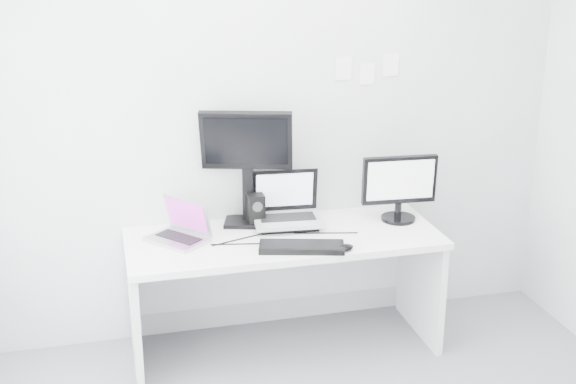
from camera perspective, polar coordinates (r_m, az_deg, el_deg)
name	(u,v)px	position (r m, az deg, el deg)	size (l,w,h in m)	color
back_wall	(270,117)	(4.54, -1.39, 5.63)	(3.60, 3.60, 0.00)	silver
desk	(284,293)	(4.55, -0.31, -7.54)	(1.80, 0.70, 0.73)	white
macbook	(176,221)	(4.32, -8.34, -2.16)	(0.33, 0.25, 0.25)	#A9A9AD
speaker	(256,210)	(4.52, -2.41, -1.37)	(0.10, 0.10, 0.19)	black
dell_laptop	(288,201)	(4.47, -0.01, -0.65)	(0.40, 0.31, 0.33)	#A8ABAF
rear_monitor	(247,166)	(4.46, -3.07, 1.93)	(0.53, 0.19, 0.72)	black
samsung_monitor	(400,187)	(4.61, 8.33, 0.34)	(0.45, 0.21, 0.42)	black
keyboard	(302,247)	(4.20, 1.02, -4.12)	(0.47, 0.17, 0.03)	black
mouse	(344,248)	(4.20, 4.22, -4.15)	(0.11, 0.07, 0.03)	black
wall_note_0	(343,68)	(4.60, 4.15, 9.19)	(0.10, 0.00, 0.14)	white
wall_note_1	(367,74)	(4.65, 5.92, 8.75)	(0.09, 0.00, 0.13)	white
wall_note_2	(391,65)	(4.70, 7.68, 9.40)	(0.10, 0.00, 0.14)	white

